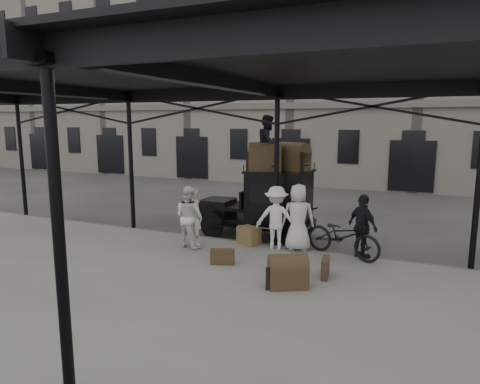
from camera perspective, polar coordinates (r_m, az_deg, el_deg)
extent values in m
plane|color=#383533|center=(10.74, 1.22, -10.64)|extent=(120.00, 120.00, 0.00)
cube|color=slate|center=(9.03, -3.74, -14.20)|extent=(28.00, 8.00, 0.15)
cylinder|color=black|center=(17.93, -27.09, 3.53)|extent=(0.14, 0.14, 4.30)
cylinder|color=black|center=(12.06, 4.87, 2.10)|extent=(0.14, 0.14, 4.30)
cylinder|color=black|center=(5.42, -22.85, -7.93)|extent=(0.14, 0.14, 4.30)
cube|color=black|center=(11.98, 5.03, 13.22)|extent=(22.00, 0.10, 0.45)
cube|color=black|center=(5.25, -24.57, 17.16)|extent=(22.00, 0.10, 0.45)
cube|color=black|center=(8.58, -3.14, 15.85)|extent=(22.50, 9.00, 0.08)
cube|color=silver|center=(8.59, -3.14, 16.31)|extent=(18.00, 7.00, 0.04)
cube|color=slate|center=(27.79, 16.08, 16.01)|extent=(64.00, 8.00, 14.00)
cylinder|color=black|center=(13.66, -3.78, -4.47)|extent=(0.80, 0.10, 0.80)
cylinder|color=black|center=(14.92, -1.25, -3.25)|extent=(0.80, 0.10, 0.80)
cylinder|color=black|center=(12.71, 6.75, -5.59)|extent=(0.80, 0.10, 0.80)
cylinder|color=black|center=(14.06, 8.45, -4.15)|extent=(0.80, 0.10, 0.80)
cube|color=black|center=(13.76, 2.24, -3.71)|extent=(3.60, 1.25, 0.12)
cube|color=black|center=(14.23, -2.83, -2.03)|extent=(0.90, 1.00, 0.55)
cube|color=black|center=(14.44, -4.50, -1.88)|extent=(0.06, 0.70, 0.55)
cube|color=black|center=(13.88, 0.13, -1.90)|extent=(0.70, 1.30, 0.10)
cube|color=black|center=(13.35, 5.26, -0.65)|extent=(1.80, 1.45, 1.55)
cube|color=black|center=(12.63, 4.24, -0.30)|extent=(1.40, 0.02, 0.60)
cube|color=black|center=(13.23, 5.31, 2.76)|extent=(1.90, 1.55, 0.06)
imported|color=silver|center=(12.34, -6.17, -3.27)|extent=(0.70, 0.58, 1.66)
imported|color=silver|center=(12.13, -6.81, -3.27)|extent=(0.98, 0.84, 1.76)
imported|color=beige|center=(11.85, 7.75, -3.36)|extent=(1.04, 0.84, 1.85)
imported|color=black|center=(11.54, 16.04, -4.43)|extent=(1.02, 0.95, 1.68)
imported|color=silver|center=(11.92, 4.86, -3.44)|extent=(1.26, 0.89, 1.77)
imported|color=black|center=(11.59, 13.57, -5.69)|extent=(2.26, 1.43, 1.12)
imported|color=black|center=(13.18, 3.78, 6.57)|extent=(0.72, 0.88, 1.69)
cube|color=brown|center=(12.47, 1.19, -5.82)|extent=(0.72, 0.63, 0.50)
cube|color=#4C3523|center=(10.12, 11.30, -9.87)|extent=(0.22, 0.61, 0.45)
cube|color=#4C3523|center=(10.77, -2.37, -8.62)|extent=(0.62, 0.33, 0.40)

